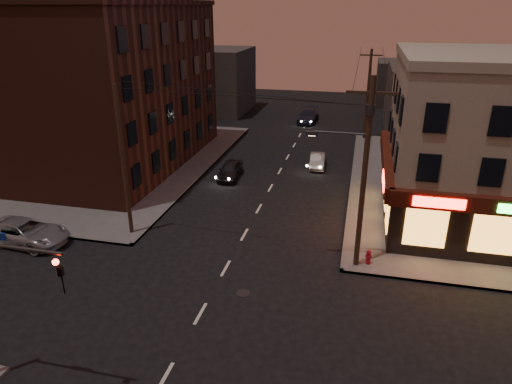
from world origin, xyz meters
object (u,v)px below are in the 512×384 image
(sedan_far, at_px, (308,116))
(fire_hydrant, at_px, (369,256))
(sedan_mid, at_px, (317,161))
(sedan_near, at_px, (230,170))
(suv_cross, at_px, (25,232))

(sedan_far, height_order, fire_hydrant, sedan_far)
(sedan_mid, bearing_deg, sedan_near, -151.25)
(fire_hydrant, bearing_deg, sedan_mid, 105.76)
(suv_cross, relative_size, fire_hydrant, 6.24)
(suv_cross, height_order, sedan_near, suv_cross)
(sedan_mid, relative_size, fire_hydrant, 4.25)
(sedan_far, relative_size, fire_hydrant, 6.10)
(suv_cross, distance_m, sedan_far, 36.38)
(suv_cross, height_order, fire_hydrant, suv_cross)
(sedan_near, height_order, fire_hydrant, sedan_near)
(sedan_near, relative_size, sedan_mid, 1.11)
(sedan_far, bearing_deg, sedan_mid, -77.88)
(suv_cross, height_order, sedan_far, sedan_far)
(sedan_mid, xyz_separation_m, fire_hydrant, (4.45, -15.77, 0.02))
(suv_cross, relative_size, sedan_mid, 1.47)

